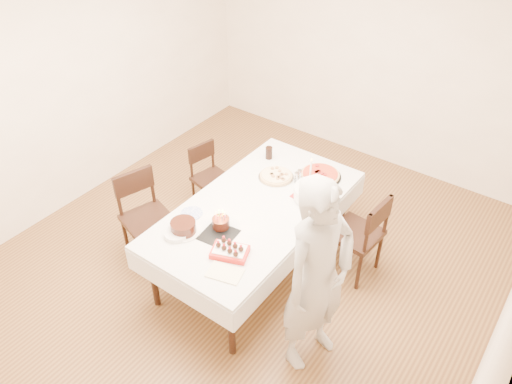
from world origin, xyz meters
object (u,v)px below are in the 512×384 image
Objects in this scene: pizza_pepperoni at (320,175)px; birthday_cake at (221,220)px; chair_left_savory at (212,179)px; layer_cake at (183,227)px; chair_right_savory at (356,234)px; pizza_white at (276,176)px; dining_table at (256,237)px; strawberry_box at (230,251)px; taper_candle at (311,171)px; pasta_bowl at (313,193)px; chair_left_dessert at (148,220)px; person at (317,278)px; cola_glass at (269,153)px.

pizza_pepperoni is 1.20m from birthday_cake.
chair_left_savory is 2.81× the size of layer_cake.
birthday_cake is (-0.87, -0.92, 0.37)m from chair_right_savory.
pizza_white is at bearing -165.95° from chair_left_savory.
dining_table is at bearing 79.51° from birthday_cake.
pizza_white is 0.89m from birthday_cake.
chair_right_savory is 3.12× the size of strawberry_box.
taper_candle reaches higher than layer_cake.
dining_table is 0.77m from strawberry_box.
dining_table is 5.85× the size of pasta_bowl.
chair_left_dessert is (-0.93, -0.51, 0.10)m from dining_table.
dining_table is at bearing -131.30° from pasta_bowl.
person is at bearing 4.87° from layer_cake.
chair_left_savory is 1.88× the size of pizza_pepperoni.
strawberry_box is (0.30, -1.10, 0.02)m from pizza_white.
chair_left_savory is 1.34m from layer_cake.
strawberry_box is (-0.04, -1.38, 0.02)m from pizza_pepperoni.
layer_cake is (0.06, -1.37, -0.01)m from cola_glass.
dining_table is at bearing -142.01° from chair_right_savory.
chair_right_savory is 0.53× the size of person.
pizza_pepperoni reaches higher than dining_table.
birthday_cake is at bearing -88.22° from pizza_white.
pasta_bowl reaches higher than dining_table.
person is (1.89, -0.99, 0.49)m from chair_left_savory.
person is at bearing -60.89° from pizza_pepperoni.
pasta_bowl is (1.29, 0.92, 0.35)m from chair_left_dessert.
chair_right_savory is 1.14m from person.
person is 4.24× the size of pizza_pepperoni.
person reaches higher than cola_glass.
person is (0.17, -1.05, 0.42)m from chair_right_savory.
strawberry_box is at bearing 148.48° from chair_left_savory.
pizza_pepperoni is at bearing 69.14° from layer_cake.
chair_left_dessert is at bearing -173.32° from birthday_cake.
cola_glass is at bearing -97.36° from chair_left_dessert.
pizza_pepperoni is (-0.55, 0.24, 0.31)m from chair_right_savory.
chair_left_savory is at bearing 77.03° from person.
pizza_pepperoni is (-0.72, 1.29, -0.11)m from person.
pasta_bowl reaches higher than layer_cake.
taper_candle is at bearing 73.89° from birthday_cake.
person is at bearing -56.74° from taper_candle.
strawberry_box is at bearing -90.98° from taper_candle.
dining_table is 0.92m from cola_glass.
pasta_bowl is at bearing 62.02° from birthday_cake.
pizza_white reaches higher than dining_table.
pizza_pepperoni is 0.37m from pasta_bowl.
taper_candle is 1.06× the size of layer_cake.
cola_glass reaches higher than chair_left_savory.
chair_right_savory is at bearing -8.11° from taper_candle.
person reaches higher than layer_cake.
pasta_bowl is at bearing -169.60° from chair_left_savory.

